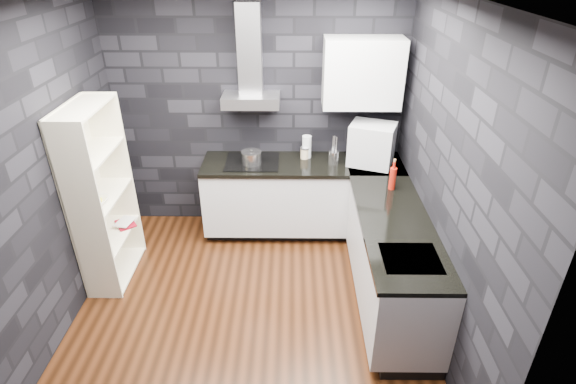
{
  "coord_description": "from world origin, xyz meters",
  "views": [
    {
      "loc": [
        0.39,
        -3.17,
        3.01
      ],
      "look_at": [
        0.35,
        0.45,
        1.0
      ],
      "focal_mm": 28.0,
      "sensor_mm": 36.0,
      "label": 1
    }
  ],
  "objects_px": {
    "utensil_crock": "(334,157)",
    "appliance_garage": "(372,144)",
    "glass_vase": "(307,147)",
    "bookshelf": "(102,197)",
    "fruit_bowl": "(95,201)",
    "storage_jar": "(305,153)",
    "pot": "(252,158)",
    "red_bottle": "(393,179)"
  },
  "relations": [
    {
      "from": "utensil_crock",
      "to": "appliance_garage",
      "type": "bearing_deg",
      "value": 0.25
    },
    {
      "from": "glass_vase",
      "to": "bookshelf",
      "type": "relative_size",
      "value": 0.14
    },
    {
      "from": "appliance_garage",
      "to": "fruit_bowl",
      "type": "bearing_deg",
      "value": -141.04
    },
    {
      "from": "storage_jar",
      "to": "glass_vase",
      "type": "bearing_deg",
      "value": 50.62
    },
    {
      "from": "bookshelf",
      "to": "storage_jar",
      "type": "bearing_deg",
      "value": 27.4
    },
    {
      "from": "utensil_crock",
      "to": "glass_vase",
      "type": "bearing_deg",
      "value": 150.59
    },
    {
      "from": "pot",
      "to": "glass_vase",
      "type": "xyz_separation_m",
      "value": [
        0.6,
        0.19,
        0.05
      ]
    },
    {
      "from": "glass_vase",
      "to": "red_bottle",
      "type": "distance_m",
      "value": 1.1
    },
    {
      "from": "glass_vase",
      "to": "storage_jar",
      "type": "height_order",
      "value": "glass_vase"
    },
    {
      "from": "appliance_garage",
      "to": "red_bottle",
      "type": "relative_size",
      "value": 2.05
    },
    {
      "from": "pot",
      "to": "utensil_crock",
      "type": "bearing_deg",
      "value": 2.06
    },
    {
      "from": "glass_vase",
      "to": "utensil_crock",
      "type": "bearing_deg",
      "value": -29.41
    },
    {
      "from": "storage_jar",
      "to": "bookshelf",
      "type": "distance_m",
      "value": 2.14
    },
    {
      "from": "appliance_garage",
      "to": "bookshelf",
      "type": "distance_m",
      "value": 2.77
    },
    {
      "from": "appliance_garage",
      "to": "utensil_crock",
      "type": "bearing_deg",
      "value": -159.74
    },
    {
      "from": "utensil_crock",
      "to": "bookshelf",
      "type": "relative_size",
      "value": 0.08
    },
    {
      "from": "utensil_crock",
      "to": "appliance_garage",
      "type": "xyz_separation_m",
      "value": [
        0.4,
        0.0,
        0.15
      ]
    },
    {
      "from": "pot",
      "to": "appliance_garage",
      "type": "height_order",
      "value": "appliance_garage"
    },
    {
      "from": "pot",
      "to": "appliance_garage",
      "type": "bearing_deg",
      "value": 1.5
    },
    {
      "from": "glass_vase",
      "to": "storage_jar",
      "type": "xyz_separation_m",
      "value": [
        -0.02,
        -0.03,
        -0.07
      ]
    },
    {
      "from": "pot",
      "to": "glass_vase",
      "type": "relative_size",
      "value": 0.83
    },
    {
      "from": "pot",
      "to": "storage_jar",
      "type": "relative_size",
      "value": 1.83
    },
    {
      "from": "glass_vase",
      "to": "fruit_bowl",
      "type": "bearing_deg",
      "value": -151.4
    },
    {
      "from": "utensil_crock",
      "to": "storage_jar",
      "type": "bearing_deg",
      "value": 156.48
    },
    {
      "from": "fruit_bowl",
      "to": "appliance_garage",
      "type": "bearing_deg",
      "value": 18.94
    },
    {
      "from": "red_bottle",
      "to": "bookshelf",
      "type": "distance_m",
      "value": 2.79
    },
    {
      "from": "bookshelf",
      "to": "red_bottle",
      "type": "bearing_deg",
      "value": 6.57
    },
    {
      "from": "bookshelf",
      "to": "fruit_bowl",
      "type": "relative_size",
      "value": 7.76
    },
    {
      "from": "storage_jar",
      "to": "utensil_crock",
      "type": "height_order",
      "value": "utensil_crock"
    },
    {
      "from": "pot",
      "to": "fruit_bowl",
      "type": "xyz_separation_m",
      "value": [
        -1.37,
        -0.88,
        -0.04
      ]
    },
    {
      "from": "glass_vase",
      "to": "utensil_crock",
      "type": "height_order",
      "value": "glass_vase"
    },
    {
      "from": "glass_vase",
      "to": "red_bottle",
      "type": "xyz_separation_m",
      "value": [
        0.81,
        -0.73,
        -0.01
      ]
    },
    {
      "from": "pot",
      "to": "storage_jar",
      "type": "distance_m",
      "value": 0.6
    },
    {
      "from": "utensil_crock",
      "to": "appliance_garage",
      "type": "distance_m",
      "value": 0.43
    },
    {
      "from": "red_bottle",
      "to": "fruit_bowl",
      "type": "bearing_deg",
      "value": -173.03
    },
    {
      "from": "red_bottle",
      "to": "fruit_bowl",
      "type": "xyz_separation_m",
      "value": [
        -2.78,
        -0.34,
        -0.07
      ]
    },
    {
      "from": "pot",
      "to": "fruit_bowl",
      "type": "height_order",
      "value": "pot"
    },
    {
      "from": "pot",
      "to": "bookshelf",
      "type": "bearing_deg",
      "value": -151.82
    },
    {
      "from": "red_bottle",
      "to": "bookshelf",
      "type": "relative_size",
      "value": 0.12
    },
    {
      "from": "appliance_garage",
      "to": "fruit_bowl",
      "type": "distance_m",
      "value": 2.82
    },
    {
      "from": "glass_vase",
      "to": "utensil_crock",
      "type": "xyz_separation_m",
      "value": [
        0.29,
        -0.16,
        -0.05
      ]
    },
    {
      "from": "storage_jar",
      "to": "fruit_bowl",
      "type": "distance_m",
      "value": 2.21
    }
  ]
}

